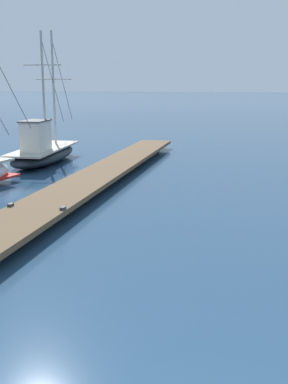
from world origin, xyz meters
TOP-DOWN VIEW (x-y plane):
  - floating_dock at (-6.28, 12.97)m, footprint 3.11×23.71m
  - fishing_boat_1 at (-10.80, 17.55)m, footprint 2.98×8.20m

SIDE VIEW (x-z plane):
  - floating_dock at x=-6.28m, z-range 0.10..0.63m
  - fishing_boat_1 at x=-10.80m, z-range -2.62..3.84m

